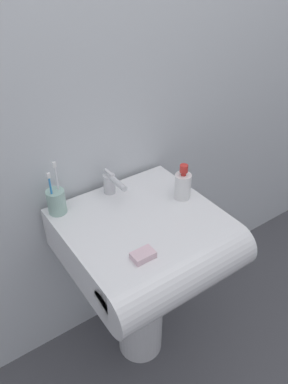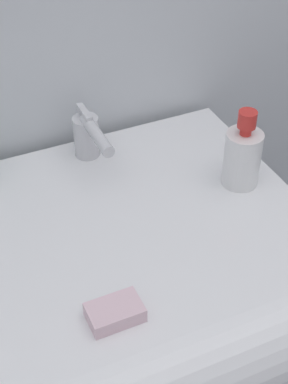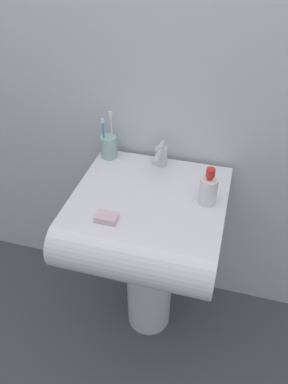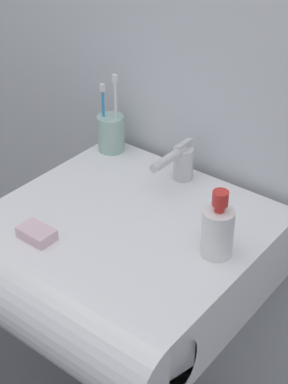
# 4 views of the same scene
# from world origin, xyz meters

# --- Properties ---
(ground_plane) EXTENTS (6.00, 6.00, 0.00)m
(ground_plane) POSITION_xyz_m (0.00, 0.00, 0.00)
(ground_plane) COLOR #4C4C51
(ground_plane) RESTS_ON ground
(wall_back) EXTENTS (5.00, 0.05, 2.40)m
(wall_back) POSITION_xyz_m (0.00, 0.30, 1.20)
(wall_back) COLOR silver
(wall_back) RESTS_ON ground
(sink_pedestal) EXTENTS (0.21, 0.21, 0.64)m
(sink_pedestal) POSITION_xyz_m (0.00, 0.00, 0.32)
(sink_pedestal) COLOR white
(sink_pedestal) RESTS_ON ground
(sink_basin) EXTENTS (0.57, 0.59, 0.17)m
(sink_basin) POSITION_xyz_m (0.00, -0.06, 0.73)
(sink_basin) COLOR white
(sink_basin) RESTS_ON sink_pedestal
(faucet) EXTENTS (0.05, 0.15, 0.10)m
(faucet) POSITION_xyz_m (-0.01, 0.19, 0.86)
(faucet) COLOR silver
(faucet) RESTS_ON sink_basin
(toothbrush_cup) EXTENTS (0.07, 0.07, 0.21)m
(toothbrush_cup) POSITION_xyz_m (-0.24, 0.20, 0.86)
(toothbrush_cup) COLOR #99BFB2
(toothbrush_cup) RESTS_ON sink_basin
(soap_bottle) EXTENTS (0.07, 0.07, 0.15)m
(soap_bottle) POSITION_xyz_m (0.21, 0.01, 0.87)
(soap_bottle) COLOR white
(soap_bottle) RESTS_ON sink_basin
(bar_soap) EXTENTS (0.08, 0.05, 0.02)m
(bar_soap) POSITION_xyz_m (-0.11, -0.18, 0.83)
(bar_soap) COLOR silver
(bar_soap) RESTS_ON sink_basin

